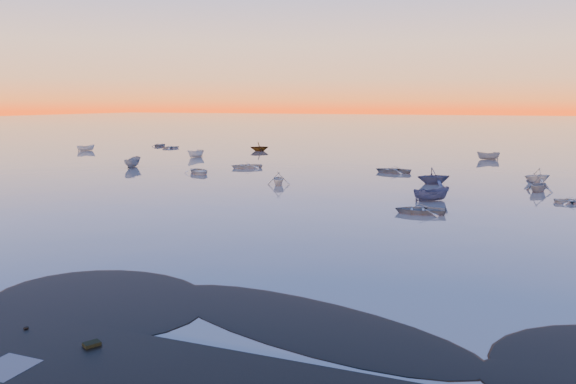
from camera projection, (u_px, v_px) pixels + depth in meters
The scene contains 5 objects.
ground at pixel (429, 147), 118.27m from camera, with size 600.00×600.00×0.00m, color slate.
mud_lobes at pixel (133, 312), 25.38m from camera, with size 140.00×6.00×0.07m, color black, non-canonical shape.
moored_fleet at pixel (382, 173), 75.04m from camera, with size 124.00×58.00×1.20m, color beige, non-canonical shape.
boat_near_left at pixel (199, 174), 74.11m from camera, with size 4.48×1.87×1.12m, color beige.
boat_near_center at pixel (431, 201), 53.79m from camera, with size 3.79×1.60×1.31m, color navy.
Camera 1 is at (15.34, -20.98, 9.40)m, focal length 35.00 mm.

